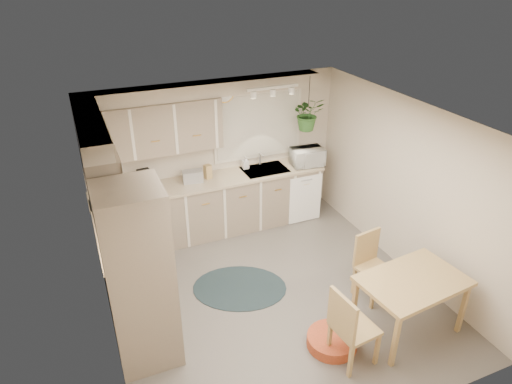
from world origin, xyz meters
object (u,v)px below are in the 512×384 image
(dining_table, at_px, (409,305))
(braided_rug, at_px, (240,288))
(chair_left, at_px, (355,326))
(chair_back, at_px, (375,268))
(microwave, at_px, (307,155))
(pet_bed, at_px, (332,341))

(dining_table, distance_m, braided_rug, 2.18)
(chair_left, relative_size, chair_back, 1.06)
(chair_back, bearing_deg, braided_rug, -36.91)
(dining_table, xyz_separation_m, braided_rug, (-1.55, 1.48, -0.37))
(chair_back, relative_size, microwave, 1.73)
(chair_left, height_order, microwave, microwave)
(chair_left, bearing_deg, dining_table, 93.04)
(chair_left, relative_size, pet_bed, 1.64)
(dining_table, xyz_separation_m, pet_bed, (-0.94, 0.11, -0.31))
(chair_back, xyz_separation_m, braided_rug, (-1.55, 0.82, -0.44))
(microwave, bearing_deg, chair_left, -104.39)
(pet_bed, distance_m, microwave, 3.18)
(chair_left, xyz_separation_m, chair_back, (0.84, 0.79, -0.03))
(braided_rug, relative_size, pet_bed, 2.19)
(dining_table, distance_m, pet_bed, 1.00)
(braided_rug, bearing_deg, pet_bed, -65.96)
(braided_rug, bearing_deg, chair_left, -66.26)
(chair_left, distance_m, chair_back, 1.15)
(chair_back, bearing_deg, dining_table, 81.47)
(pet_bed, bearing_deg, microwave, 67.81)
(microwave, bearing_deg, pet_bed, -107.76)
(pet_bed, xyz_separation_m, microwave, (1.13, 2.78, 1.05))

